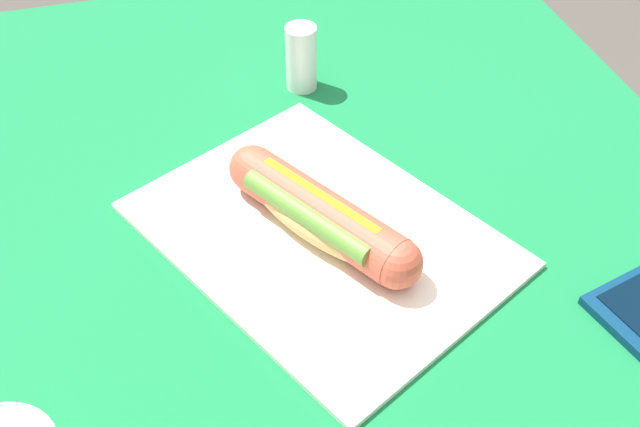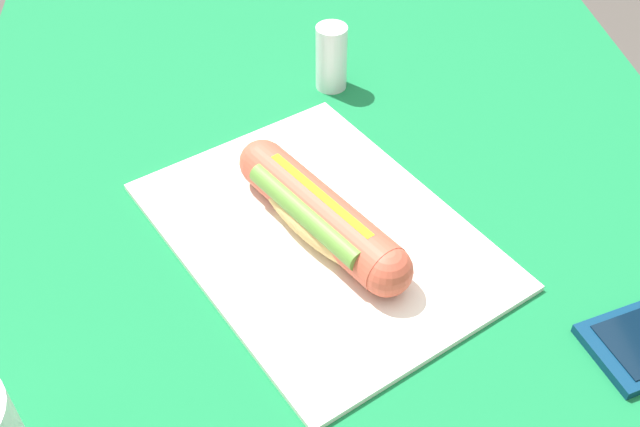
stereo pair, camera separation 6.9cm
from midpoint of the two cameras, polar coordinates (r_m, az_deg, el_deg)
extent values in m
cylinder|color=brown|center=(1.33, 6.52, 1.40)|extent=(0.07, 0.07, 0.69)
cylinder|color=brown|center=(1.27, -18.02, -3.23)|extent=(0.07, 0.07, 0.69)
cube|color=brown|center=(0.71, -0.52, -3.76)|extent=(1.02, 0.72, 0.03)
cube|color=#146B38|center=(0.70, -0.52, -2.82)|extent=(1.08, 0.78, 0.00)
cube|color=silver|center=(0.71, -2.78, -1.71)|extent=(0.41, 0.37, 0.01)
ellipsoid|color=tan|center=(0.69, -2.85, -0.36)|extent=(0.18, 0.14, 0.04)
cylinder|color=#BC4C38|center=(0.69, -2.86, -0.07)|extent=(0.18, 0.13, 0.05)
sphere|color=#BC4C38|center=(0.74, -7.77, 3.27)|extent=(0.05, 0.05, 0.05)
sphere|color=#BC4C38|center=(0.65, 2.78, -3.91)|extent=(0.05, 0.05, 0.05)
cube|color=yellow|center=(0.67, -2.92, 1.21)|extent=(0.12, 0.08, 0.00)
cylinder|color=#568433|center=(0.68, -3.89, -0.28)|extent=(0.14, 0.09, 0.02)
cylinder|color=silver|center=(0.88, -3.71, 11.53)|extent=(0.04, 0.04, 0.08)
camera|label=1|loc=(0.03, -92.87, -2.75)|focal=42.52mm
camera|label=2|loc=(0.03, 87.13, 2.75)|focal=42.52mm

